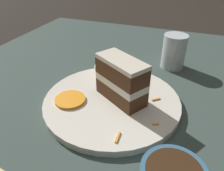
# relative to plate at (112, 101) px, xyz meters

# --- Properties ---
(ground_plane) EXTENTS (6.00, 6.00, 0.00)m
(ground_plane) POSITION_rel_plate_xyz_m (-0.01, -0.00, -0.03)
(ground_plane) COLOR black
(ground_plane) RESTS_ON ground
(dining_table) EXTENTS (0.97, 1.15, 0.02)m
(dining_table) POSITION_rel_plate_xyz_m (-0.01, -0.00, -0.02)
(dining_table) COLOR #384742
(dining_table) RESTS_ON ground
(plate) EXTENTS (0.30, 0.30, 0.01)m
(plate) POSITION_rel_plate_xyz_m (0.00, 0.00, 0.00)
(plate) COLOR silver
(plate) RESTS_ON dining_table
(cake_slice) EXTENTS (0.13, 0.11, 0.10)m
(cake_slice) POSITION_rel_plate_xyz_m (0.02, 0.01, 0.06)
(cake_slice) COLOR #4C2D19
(cake_slice) RESTS_ON plate
(cream_dollop) EXTENTS (0.06, 0.05, 0.04)m
(cream_dollop) POSITION_rel_plate_xyz_m (-0.06, 0.10, 0.03)
(cream_dollop) COLOR silver
(cream_dollop) RESTS_ON plate
(orange_garnish) EXTENTS (0.07, 0.07, 0.01)m
(orange_garnish) POSITION_rel_plate_xyz_m (-0.08, -0.04, 0.01)
(orange_garnish) COLOR orange
(orange_garnish) RESTS_ON plate
(carrot_shreds_scatter) EXTENTS (0.11, 0.24, 0.00)m
(carrot_shreds_scatter) POSITION_rel_plate_xyz_m (0.07, -0.01, 0.01)
(carrot_shreds_scatter) COLOR orange
(carrot_shreds_scatter) RESTS_ON plate
(drinking_glass) EXTENTS (0.07, 0.07, 0.10)m
(drinking_glass) POSITION_rel_plate_xyz_m (0.10, 0.23, 0.03)
(drinking_glass) COLOR silver
(drinking_glass) RESTS_ON dining_table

